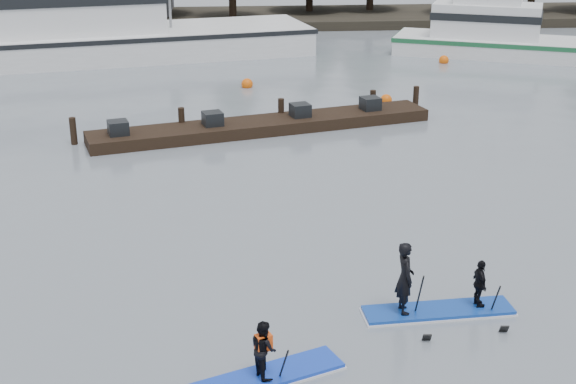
{
  "coord_description": "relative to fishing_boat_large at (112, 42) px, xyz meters",
  "views": [
    {
      "loc": [
        -1.7,
        -14.01,
        8.73
      ],
      "look_at": [
        0.0,
        6.0,
        1.1
      ],
      "focal_mm": 50.0,
      "sensor_mm": 36.0,
      "label": 1
    }
  ],
  "objects": [
    {
      "name": "paddleboard_solo",
      "position": [
        6.53,
        -31.49,
        -0.48
      ],
      "size": [
        3.18,
        1.89,
        1.77
      ],
      "rotation": [
        0.0,
        0.0,
        0.39
      ],
      "color": "blue",
      "rests_on": "ground"
    },
    {
      "name": "buoy_d",
      "position": [
        12.99,
        -11.08,
        -0.87
      ],
      "size": [
        0.51,
        0.51,
        0.51
      ],
      "primitive_type": "sphere",
      "color": "#E95C0B",
      "rests_on": "ground"
    },
    {
      "name": "fishing_boat_large",
      "position": [
        0.0,
        0.0,
        0.0
      ],
      "size": [
        21.12,
        9.9,
        11.2
      ],
      "rotation": [
        0.0,
        0.0,
        0.22
      ],
      "color": "white",
      "rests_on": "ground"
    },
    {
      "name": "buoy_b",
      "position": [
        7.1,
        -7.58,
        -0.87
      ],
      "size": [
        0.54,
        0.54,
        0.54
      ],
      "primitive_type": "sphere",
      "color": "#E95C0B",
      "rests_on": "ground"
    },
    {
      "name": "ground",
      "position": [
        7.59,
        -30.4,
        -0.87
      ],
      "size": [
        160.0,
        160.0,
        0.0
      ],
      "primitive_type": "plane",
      "color": "gray",
      "rests_on": "ground"
    },
    {
      "name": "treeline",
      "position": [
        7.59,
        11.6,
        -0.87
      ],
      "size": [
        60.0,
        4.0,
        8.0
      ],
      "primitive_type": null,
      "color": "black",
      "rests_on": "ground"
    },
    {
      "name": "buoy_c",
      "position": [
        17.76,
        -2.9,
        -0.87
      ],
      "size": [
        0.52,
        0.52,
        0.52
      ],
      "primitive_type": "sphere",
      "color": "#E95C0B",
      "rests_on": "ground"
    },
    {
      "name": "fishing_boat_medium",
      "position": [
        21.63,
        -1.36,
        -0.33
      ],
      "size": [
        13.16,
        8.32,
        7.83
      ],
      "rotation": [
        0.0,
        0.0,
        -0.4
      ],
      "color": "white",
      "rests_on": "ground"
    },
    {
      "name": "floating_dock",
      "position": [
        7.46,
        -14.88,
        -0.65
      ],
      "size": [
        13.3,
        5.25,
        0.44
      ],
      "primitive_type": "cube",
      "rotation": [
        0.0,
        0.0,
        0.27
      ],
      "color": "black",
      "rests_on": "ground"
    },
    {
      "name": "paddleboard_duo",
      "position": [
        10.33,
        -29.27,
        -0.3
      ],
      "size": [
        3.33,
        1.22,
        2.27
      ],
      "rotation": [
        0.0,
        0.0,
        0.06
      ],
      "color": "#113DA4",
      "rests_on": "ground"
    },
    {
      "name": "far_shore",
      "position": [
        7.59,
        11.6,
        -0.57
      ],
      "size": [
        70.0,
        8.0,
        0.6
      ],
      "primitive_type": "cube",
      "color": "#2D281E",
      "rests_on": "ground"
    }
  ]
}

